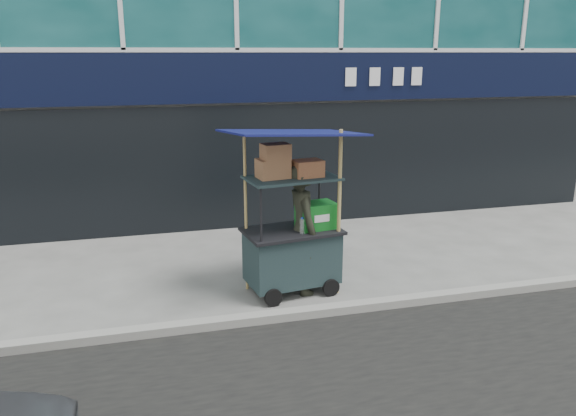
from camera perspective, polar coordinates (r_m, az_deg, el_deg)
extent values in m
plane|color=#60605C|center=(7.66, 0.40, -10.48)|extent=(80.00, 80.00, 0.00)
cube|color=gray|center=(7.47, 0.81, -10.71)|extent=(80.00, 0.18, 0.12)
cube|color=black|center=(10.67, -5.10, 13.01)|extent=(15.68, 0.06, 0.90)
cube|color=black|center=(10.92, -4.92, 4.07)|extent=(15.68, 0.04, 2.40)
cube|color=#1A292C|center=(8.09, 0.40, -4.97)|extent=(1.35, 0.91, 0.74)
cylinder|color=black|center=(7.76, -1.50, -9.11)|extent=(0.26, 0.09, 0.25)
cylinder|color=black|center=(8.09, 4.40, -8.08)|extent=(0.26, 0.09, 0.25)
cube|color=black|center=(7.96, 0.40, -2.35)|extent=(1.45, 1.00, 0.04)
cylinder|color=black|center=(7.37, -2.76, -0.82)|extent=(0.04, 0.04, 0.79)
cylinder|color=black|center=(7.83, 5.22, 0.11)|extent=(0.04, 0.04, 0.79)
cylinder|color=black|center=(7.94, -4.33, 0.37)|extent=(0.04, 0.04, 0.79)
cylinder|color=black|center=(8.37, 3.20, 1.17)|extent=(0.04, 0.04, 0.79)
cube|color=#1A292C|center=(7.76, 0.41, 3.05)|extent=(1.35, 0.91, 0.03)
cylinder|color=olive|center=(7.85, 5.20, -0.63)|extent=(0.06, 0.06, 2.37)
cylinder|color=olive|center=(7.99, -4.31, -0.73)|extent=(0.05, 0.05, 2.26)
cube|color=#0C0C44|center=(7.65, 0.42, 7.67)|extent=(1.95, 1.50, 0.21)
cube|color=#106617|center=(8.00, 2.88, -0.75)|extent=(0.57, 0.44, 0.37)
cylinder|color=silver|center=(7.77, 1.45, -1.85)|extent=(0.08, 0.08, 0.21)
cylinder|color=#173AAF|center=(7.73, 1.45, -1.03)|extent=(0.04, 0.04, 0.02)
cube|color=brown|center=(7.68, -1.55, 4.04)|extent=(0.46, 0.37, 0.26)
cube|color=olive|center=(7.77, 2.00, 4.05)|extent=(0.44, 0.35, 0.23)
cube|color=brown|center=(7.63, -1.28, 5.77)|extent=(0.40, 0.32, 0.21)
imported|color=#26291E|center=(7.98, 1.52, -2.14)|extent=(0.48, 0.71, 1.88)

